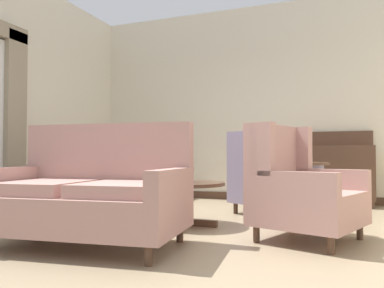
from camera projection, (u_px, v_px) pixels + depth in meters
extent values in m
plane|color=#9E896B|center=(189.00, 235.00, 3.59)|extent=(8.60, 8.60, 0.00)
cube|color=beige|center=(256.00, 103.00, 6.51)|extent=(5.88, 0.08, 3.26)
cube|color=beige|center=(26.00, 93.00, 5.52)|extent=(0.08, 4.30, 3.26)
cube|color=#4C3323|center=(256.00, 197.00, 6.41)|extent=(5.72, 0.03, 0.12)
cube|color=gray|center=(15.00, 119.00, 5.17)|extent=(0.10, 0.32, 2.35)
cylinder|color=#4C3323|center=(185.00, 184.00, 4.14)|extent=(0.85, 0.85, 0.04)
cylinder|color=#4C3323|center=(185.00, 203.00, 4.13)|extent=(0.10, 0.10, 0.38)
cube|color=#4C3323|center=(204.00, 223.00, 4.04)|extent=(0.28, 0.07, 0.07)
cube|color=#4C3323|center=(183.00, 218.00, 4.34)|extent=(0.18, 0.28, 0.07)
cube|color=#4C3323|center=(169.00, 224.00, 3.97)|extent=(0.17, 0.28, 0.07)
cylinder|color=brown|center=(185.00, 181.00, 4.14)|extent=(0.10, 0.10, 0.02)
ellipsoid|color=brown|center=(185.00, 169.00, 4.15)|extent=(0.19, 0.19, 0.23)
cylinder|color=brown|center=(185.00, 155.00, 4.15)|extent=(0.08, 0.08, 0.09)
torus|color=brown|center=(185.00, 151.00, 4.15)|extent=(0.14, 0.14, 0.02)
cube|color=tan|center=(85.00, 212.00, 3.14)|extent=(1.67, 1.07, 0.29)
cube|color=tan|center=(108.00, 157.00, 3.52)|extent=(1.58, 0.31, 0.60)
cube|color=tan|center=(45.00, 187.00, 3.20)|extent=(0.70, 0.77, 0.10)
cube|color=tan|center=(123.00, 189.00, 3.02)|extent=(0.70, 0.77, 0.10)
cube|color=tan|center=(5.00, 180.00, 3.29)|extent=(0.20, 0.81, 0.21)
cube|color=tan|center=(170.00, 183.00, 2.91)|extent=(0.20, 0.81, 0.21)
cylinder|color=#4C3323|center=(148.00, 255.00, 2.60)|extent=(0.06, 0.06, 0.14)
cylinder|color=#4C3323|center=(40.00, 226.00, 3.67)|extent=(0.06, 0.06, 0.14)
cylinder|color=#4C3323|center=(180.00, 234.00, 3.32)|extent=(0.06, 0.06, 0.14)
cube|color=tan|center=(309.00, 208.00, 3.37)|extent=(1.03, 1.06, 0.29)
cube|color=tan|center=(274.00, 157.00, 3.60)|extent=(0.41, 0.84, 0.59)
cube|color=tan|center=(262.00, 149.00, 3.26)|extent=(0.22, 0.16, 0.45)
cube|color=tan|center=(301.00, 150.00, 3.82)|extent=(0.22, 0.16, 0.45)
cube|color=tan|center=(295.00, 183.00, 3.06)|extent=(0.69, 0.33, 0.18)
cube|color=tan|center=(330.00, 179.00, 3.62)|extent=(0.69, 0.33, 0.18)
cylinder|color=#4C3323|center=(331.00, 245.00, 2.90)|extent=(0.06, 0.06, 0.14)
cylinder|color=#4C3323|center=(360.00, 232.00, 3.41)|extent=(0.06, 0.06, 0.14)
cylinder|color=#4C3323|center=(256.00, 234.00, 3.31)|extent=(0.06, 0.06, 0.14)
cylinder|color=#4C3323|center=(292.00, 223.00, 3.83)|extent=(0.06, 0.06, 0.14)
cube|color=slate|center=(275.00, 193.00, 4.91)|extent=(1.18, 1.20, 0.26)
cube|color=slate|center=(253.00, 157.00, 4.70)|extent=(0.76, 0.56, 0.64)
cube|color=slate|center=(281.00, 150.00, 4.47)|extent=(0.19, 0.22, 0.49)
cube|color=slate|center=(238.00, 151.00, 5.05)|extent=(0.19, 0.22, 0.49)
cube|color=slate|center=(300.00, 174.00, 4.66)|extent=(0.52, 0.72, 0.23)
cube|color=slate|center=(257.00, 172.00, 5.24)|extent=(0.52, 0.72, 0.23)
cylinder|color=#4C3323|center=(315.00, 209.00, 4.86)|extent=(0.06, 0.06, 0.14)
cylinder|color=#4C3323|center=(275.00, 204.00, 5.39)|extent=(0.06, 0.06, 0.14)
cylinder|color=#4C3323|center=(275.00, 214.00, 4.42)|extent=(0.06, 0.06, 0.14)
cylinder|color=#4C3323|center=(236.00, 208.00, 4.96)|extent=(0.06, 0.06, 0.14)
cube|color=tan|center=(76.00, 193.00, 4.75)|extent=(0.98, 0.84, 0.29)
cube|color=tan|center=(105.00, 154.00, 4.67)|extent=(0.22, 0.75, 0.65)
cube|color=tan|center=(110.00, 148.00, 5.00)|extent=(0.21, 0.12, 0.49)
cube|color=tan|center=(84.00, 147.00, 4.38)|extent=(0.21, 0.12, 0.49)
cube|color=tan|center=(86.00, 171.00, 5.08)|extent=(0.80, 0.19, 0.20)
cube|color=tan|center=(58.00, 173.00, 4.46)|extent=(0.80, 0.19, 0.20)
cylinder|color=#4C3323|center=(63.00, 206.00, 5.12)|extent=(0.06, 0.06, 0.14)
cylinder|color=#4C3323|center=(35.00, 213.00, 4.55)|extent=(0.06, 0.06, 0.14)
cylinder|color=#4C3323|center=(114.00, 208.00, 4.93)|extent=(0.06, 0.06, 0.14)
cylinder|color=#4C3323|center=(91.00, 215.00, 4.37)|extent=(0.06, 0.06, 0.14)
cylinder|color=#4C3323|center=(306.00, 163.00, 4.66)|extent=(0.53, 0.53, 0.03)
cylinder|color=#4C3323|center=(307.00, 191.00, 4.65)|extent=(0.07, 0.07, 0.63)
cylinder|color=#4C3323|center=(307.00, 216.00, 4.64)|extent=(0.34, 0.34, 0.04)
cube|color=#4C3323|center=(335.00, 172.00, 5.75)|extent=(1.08, 0.44, 0.79)
cube|color=#4C3323|center=(335.00, 139.00, 5.95)|extent=(1.08, 0.04, 0.22)
cube|color=#4C3323|center=(300.00, 202.00, 5.75)|extent=(0.06, 0.06, 0.10)
cube|color=#4C3323|center=(372.00, 205.00, 5.40)|extent=(0.06, 0.06, 0.10)
cube|color=#4C3323|center=(302.00, 200.00, 6.07)|extent=(0.06, 0.06, 0.10)
cube|color=#4C3323|center=(371.00, 202.00, 5.72)|extent=(0.06, 0.06, 0.10)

